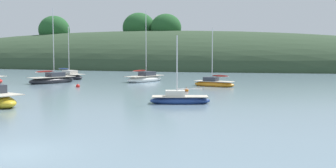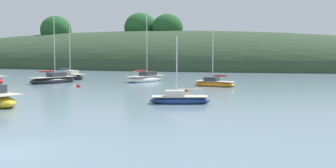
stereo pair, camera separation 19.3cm
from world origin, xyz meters
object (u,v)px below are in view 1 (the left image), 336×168
at_px(sailboat_teal_outer, 214,83).
at_px(sailboat_grey_yawl, 179,99).
at_px(sailboat_yellow_far, 145,79).
at_px(sailboat_white_near, 68,76).
at_px(sailboat_blue_center, 52,80).
at_px(mooring_buoy_channel, 186,90).
at_px(mooring_buoy_inner, 78,86).

distance_m(sailboat_teal_outer, sailboat_grey_yawl, 15.95).
bearing_deg(sailboat_yellow_far, sailboat_white_near, 172.71).
height_order(sailboat_grey_yawl, sailboat_blue_center, sailboat_blue_center).
bearing_deg(sailboat_grey_yawl, mooring_buoy_channel, 101.86).
bearing_deg(mooring_buoy_inner, sailboat_grey_yawl, -35.09).
relative_size(sailboat_grey_yawl, mooring_buoy_inner, 9.86).
xyz_separation_m(sailboat_yellow_far, mooring_buoy_channel, (8.54, -11.08, -0.27)).
height_order(sailboat_teal_outer, mooring_buoy_inner, sailboat_teal_outer).
bearing_deg(mooring_buoy_inner, sailboat_yellow_far, 68.35).
xyz_separation_m(sailboat_white_near, sailboat_yellow_far, (12.17, -1.56, 0.02)).
xyz_separation_m(sailboat_grey_yawl, mooring_buoy_channel, (-1.93, 9.19, -0.18)).
bearing_deg(sailboat_blue_center, sailboat_white_near, 106.06).
bearing_deg(sailboat_blue_center, mooring_buoy_channel, -16.32).
distance_m(sailboat_blue_center, mooring_buoy_inner, 7.58).
xyz_separation_m(sailboat_grey_yawl, mooring_buoy_inner, (-14.48, 10.17, -0.18)).
bearing_deg(mooring_buoy_channel, sailboat_yellow_far, 127.63).
height_order(sailboat_blue_center, mooring_buoy_inner, sailboat_blue_center).
height_order(sailboat_white_near, sailboat_grey_yawl, sailboat_white_near).
bearing_deg(sailboat_teal_outer, sailboat_grey_yawl, -87.97).
bearing_deg(mooring_buoy_channel, sailboat_grey_yawl, -78.14).
height_order(sailboat_white_near, sailboat_blue_center, sailboat_blue_center).
distance_m(sailboat_yellow_far, sailboat_grey_yawl, 22.81).
bearing_deg(sailboat_blue_center, sailboat_teal_outer, 3.67).
relative_size(sailboat_yellow_far, mooring_buoy_inner, 17.41).
bearing_deg(sailboat_yellow_far, sailboat_blue_center, -150.95).
bearing_deg(sailboat_grey_yawl, sailboat_teal_outer, 92.03).
bearing_deg(sailboat_blue_center, mooring_buoy_inner, -36.32).
xyz_separation_m(sailboat_white_near, sailboat_blue_center, (2.06, -7.17, 0.02)).
bearing_deg(sailboat_white_near, mooring_buoy_inner, -54.99).
bearing_deg(mooring_buoy_inner, sailboat_blue_center, 143.68).
bearing_deg(mooring_buoy_channel, sailboat_blue_center, 163.68).
height_order(sailboat_teal_outer, sailboat_blue_center, sailboat_blue_center).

